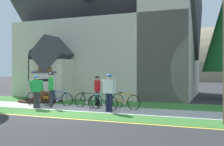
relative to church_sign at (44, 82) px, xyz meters
The scene contains 17 objects.
ground 3.78m from the church_sign, ahead, with size 140.00×140.00×0.00m, color #2B2B2D.
sidewalk_slab 3.40m from the church_sign, 44.17° to the right, with size 32.00×2.21×0.01m, color #B7B5AD.
grass_verge 4.85m from the church_sign, 60.87° to the right, with size 32.00×1.57×0.01m, color #38722D.
church_lawn 2.58m from the church_sign, ahead, with size 24.00×2.81×0.01m, color #38722D.
curb_paint_stripe 5.67m from the church_sign, 65.58° to the right, with size 28.00×0.16×0.01m, color yellow.
church_building 7.57m from the church_sign, 65.14° to the left, with size 13.03×10.92×13.68m.
church_sign is the anchor object (origin of this frame).
flower_bed 1.13m from the church_sign, 93.30° to the right, with size 2.67×2.67×0.34m.
bicycle_white 4.51m from the church_sign, 25.45° to the right, with size 1.72×0.37×0.79m.
bicycle_orange 6.23m from the church_sign, 16.18° to the right, with size 1.64×0.61×0.83m.
bicycle_black 2.64m from the church_sign, 58.45° to the right, with size 1.78×0.08×0.82m.
bicycle_green 2.83m from the church_sign, 37.96° to the right, with size 1.75×0.10×0.81m.
bicycle_silver 5.66m from the church_sign, 25.81° to the right, with size 1.66×0.35×0.80m.
cyclist_in_yellow_jersey 4.35m from the church_sign, 15.43° to the right, with size 0.44×0.64×1.58m.
cyclist_in_green_jersey 6.25m from the church_sign, 27.40° to the right, with size 0.66×0.27×1.69m.
cyclist_in_orange_jersey 3.43m from the church_sign, 60.30° to the right, with size 0.60×0.43×1.63m.
cyclist_in_white_jersey 3.34m from the church_sign, 48.41° to the right, with size 0.47×0.64×1.77m.
Camera 1 is at (6.52, -10.48, 1.81)m, focal length 43.67 mm.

